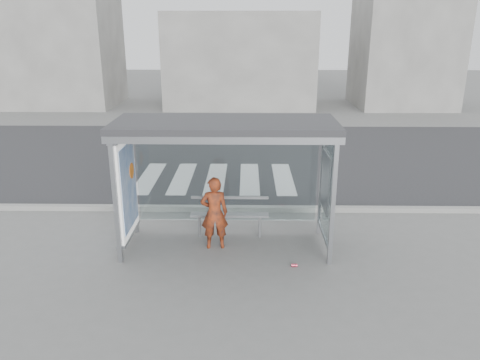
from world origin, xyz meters
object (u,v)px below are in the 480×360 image
(bus_shelter, at_px, (206,153))
(soda_can, at_px, (294,265))
(bench, at_px, (230,214))
(person, at_px, (214,213))

(bus_shelter, bearing_deg, soda_can, -27.77)
(bus_shelter, relative_size, bench, 2.56)
(bench, bearing_deg, person, -118.07)
(soda_can, bearing_deg, bus_shelter, 152.23)
(bus_shelter, height_order, soda_can, bus_shelter)
(bus_shelter, relative_size, person, 2.81)
(bench, distance_m, soda_can, 1.90)
(bus_shelter, bearing_deg, bench, 45.88)
(bench, relative_size, soda_can, 14.57)
(bus_shelter, xyz_separation_m, soda_can, (1.70, -0.89, -1.95))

